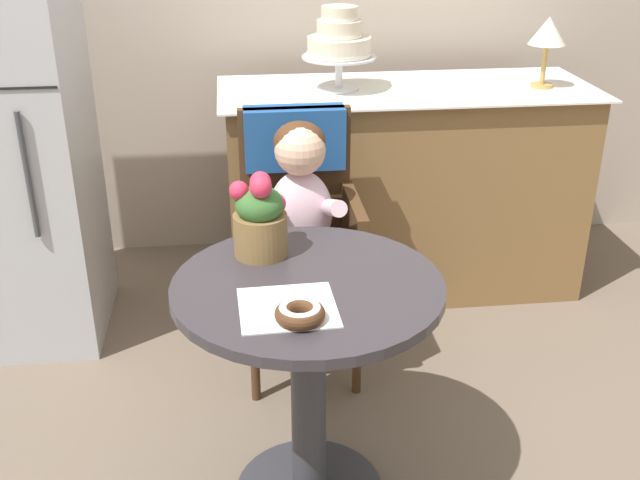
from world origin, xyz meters
The scene contains 9 objects.
cafe_table centered at (0.00, 0.00, 0.51)m, with size 0.72×0.72×0.72m.
wicker_chair centered at (0.04, 0.76, 0.64)m, with size 0.42×0.45×0.95m.
seated_child centered at (0.04, 0.61, 0.68)m, with size 0.27×0.32×0.73m.
paper_napkin centered at (-0.06, -0.13, 0.72)m, with size 0.24×0.22×0.00m, color white.
donut_front centered at (-0.04, -0.19, 0.74)m, with size 0.12×0.12×0.04m.
flower_vase centered at (-0.11, 0.18, 0.83)m, with size 0.16×0.15×0.24m.
display_counter centered at (0.55, 1.30, 0.45)m, with size 1.56×0.62×0.90m.
tiered_cake_stand centered at (0.26, 1.30, 1.10)m, with size 0.30×0.30×0.33m.
table_lamp centered at (1.10, 1.25, 1.12)m, with size 0.15×0.15×0.28m.
Camera 1 is at (-0.17, -1.74, 1.66)m, focal length 42.69 mm.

